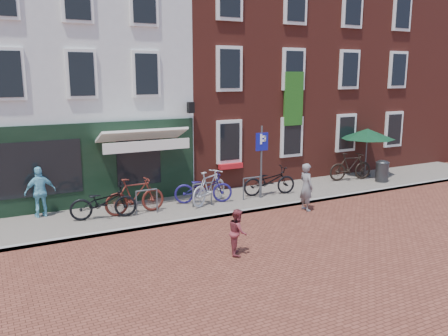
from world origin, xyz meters
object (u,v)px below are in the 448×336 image
parasol (367,132)px  bicycle_1 (135,196)px  boy (238,232)px  bicycle_0 (103,202)px  bicycle_4 (269,181)px  cafe_person (40,192)px  bicycle_5 (351,167)px  litter_bin (382,170)px  woman (306,187)px  bicycle_2 (203,188)px  parking_sign (262,152)px  bicycle_3 (209,187)px

parasol → bicycle_1: size_ratio=1.20×
boy → bicycle_0: bearing=53.4°
boy → bicycle_4: bearing=-17.1°
parasol → cafe_person: (-13.68, 0.26, -1.17)m
bicycle_1 → bicycle_5: size_ratio=1.00×
litter_bin → parasol: bearing=79.3°
bicycle_0 → woman: bearing=-97.7°
boy → bicycle_1: bearing=41.7°
bicycle_0 → bicycle_1: bicycle_1 is taller
bicycle_2 → bicycle_5: (7.14, 0.29, 0.06)m
parking_sign → parasol: 6.29m
boy → cafe_person: size_ratio=0.74×
bicycle_1 → bicycle_5: bearing=-88.2°
litter_bin → woman: size_ratio=0.60×
boy → bicycle_2: 4.68m
parking_sign → bicycle_2: (-2.18, 0.38, -1.18)m
bicycle_4 → bicycle_5: bearing=-73.5°
litter_bin → cafe_person: size_ratio=0.60×
boy → bicycle_2: size_ratio=0.59×
bicycle_5 → bicycle_4: bearing=106.7°
parking_sign → bicycle_5: (4.96, 0.66, -1.12)m
cafe_person → woman: bearing=151.7°
bicycle_0 → bicycle_1: (1.04, 0.05, 0.06)m
woman → cafe_person: cafe_person is taller
bicycle_1 → bicycle_4: bicycle_1 is taller
bicycle_2 → bicycle_5: size_ratio=1.03×
bicycle_2 → bicycle_5: bicycle_5 is taller
parasol → bicycle_1: bearing=-175.7°
parking_sign → litter_bin: bearing=-1.6°
boy → bicycle_0: size_ratio=0.59×
bicycle_0 → boy: bearing=-141.3°
bicycle_3 → bicycle_4: size_ratio=0.97×
litter_bin → bicycle_1: (-10.69, 0.40, 0.09)m
cafe_person → bicycle_1: size_ratio=0.82×
litter_bin → bicycle_5: (-1.01, 0.83, 0.09)m
parasol → bicycle_4: 5.94m
litter_bin → parking_sign: bearing=178.4°
bicycle_0 → bicycle_2: size_ratio=1.00×
parking_sign → bicycle_1: size_ratio=1.34×
litter_bin → bicycle_5: size_ratio=0.50×
bicycle_1 → cafe_person: bearing=68.1°
parking_sign → parasol: size_ratio=1.12×
boy → bicycle_3: size_ratio=0.61×
litter_bin → parking_sign: 6.09m
boy → bicycle_5: bicycle_5 is taller
bicycle_2 → bicycle_4: same height
boy → parking_sign: bearing=-14.6°
bicycle_1 → bicycle_4: 5.22m
boy → bicycle_4: (3.83, 4.37, 0.04)m
bicycle_4 → boy: bearing=149.5°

